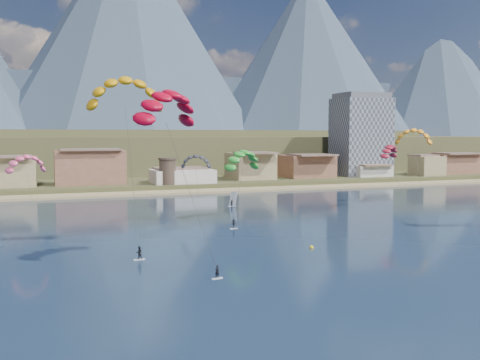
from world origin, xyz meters
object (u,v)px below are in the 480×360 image
at_px(kitesurfer_red, 166,102).
at_px(kitesurfer_yellow, 125,89).
at_px(apartment_tower, 361,135).
at_px(windsurfer, 232,202).
at_px(watchtower, 167,171).
at_px(kitesurfer_green, 242,157).
at_px(buoy, 312,247).

xyz_separation_m(kitesurfer_red, kitesurfer_yellow, (-3.85, 12.61, 2.72)).
xyz_separation_m(apartment_tower, kitesurfer_red, (-100.85, -109.48, 4.55)).
bearing_deg(apartment_tower, kitesurfer_red, -132.65).
xyz_separation_m(apartment_tower, windsurfer, (-72.87, -56.85, -16.66)).
bearing_deg(watchtower, kitesurfer_red, -102.32).
xyz_separation_m(watchtower, kitesurfer_yellow, (-24.70, -82.86, 18.72)).
height_order(apartment_tower, kitesurfer_green, apartment_tower).
height_order(kitesurfer_red, windsurfer, kitesurfer_red).
distance_m(apartment_tower, watchtower, 82.02).
distance_m(kitesurfer_red, windsurfer, 63.26).
bearing_deg(kitesurfer_red, watchtower, 77.68).
relative_size(kitesurfer_green, windsurfer, 4.90).
bearing_deg(apartment_tower, kitesurfer_green, -135.39).
bearing_deg(buoy, windsurfer, 84.71).
relative_size(kitesurfer_green, buoy, 26.32).
bearing_deg(buoy, watchtower, 91.38).
bearing_deg(kitesurfer_yellow, watchtower, 73.40).
bearing_deg(kitesurfer_red, buoy, 0.89).
relative_size(watchtower, windsurfer, 2.36).
height_order(windsurfer, buoy, windsurfer).
bearing_deg(windsurfer, buoy, -95.29).
bearing_deg(kitesurfer_green, windsurfer, 77.11).
height_order(kitesurfer_red, kitesurfer_yellow, kitesurfer_yellow).
relative_size(kitesurfer_red, kitesurfer_green, 1.46).
bearing_deg(windsurfer, watchtower, 99.44).
relative_size(kitesurfer_red, windsurfer, 7.18).
height_order(apartment_tower, windsurfer, apartment_tower).
xyz_separation_m(watchtower, windsurfer, (7.13, -42.85, -5.21)).
bearing_deg(kitesurfer_green, kitesurfer_yellow, -143.05).
relative_size(apartment_tower, kitesurfer_yellow, 1.12).
xyz_separation_m(watchtower, kitesurfer_red, (-20.85, -95.48, 16.00)).
xyz_separation_m(watchtower, kitesurfer_green, (2.68, -62.27, 6.69)).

